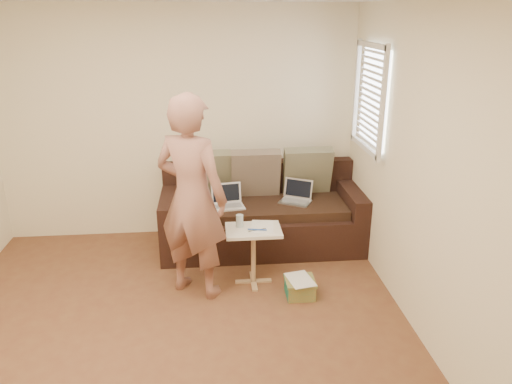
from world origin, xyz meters
TOP-DOWN VIEW (x-y plane):
  - floor at (0.00, 0.00)m, footprint 4.50×4.50m
  - wall_back at (0.00, 2.25)m, footprint 4.00×0.00m
  - wall_right at (2.00, 0.00)m, footprint 0.00×4.50m
  - window_blinds at (1.95, 1.50)m, footprint 0.12×0.88m
  - sofa at (0.90, 1.77)m, footprint 2.20×0.95m
  - pillow_left at (0.30, 2.01)m, footprint 0.55×0.29m
  - pillow_mid at (0.85, 1.98)m, footprint 0.55×0.27m
  - pillow_right at (1.45, 2.02)m, footprint 0.55×0.28m
  - laptop_silver at (1.27, 1.73)m, footprint 0.40×0.36m
  - laptop_white at (0.53, 1.65)m, footprint 0.36×0.29m
  - person at (0.17, 0.86)m, footprint 0.83×0.75m
  - side_table at (0.73, 0.95)m, footprint 0.52×0.37m
  - drinking_glass at (0.61, 1.02)m, footprint 0.07×0.07m
  - scissors at (0.76, 0.91)m, footprint 0.20×0.15m
  - paper_on_table at (0.82, 1.00)m, footprint 0.25×0.33m
  - striped_box at (1.14, 0.67)m, footprint 0.27×0.27m

SIDE VIEW (x-z plane):
  - floor at x=0.00m, z-range 0.00..0.00m
  - striped_box at x=1.14m, z-range 0.00..0.17m
  - side_table at x=0.73m, z-range 0.00..0.57m
  - sofa at x=0.90m, z-range 0.00..0.85m
  - laptop_silver at x=1.27m, z-range 0.41..0.63m
  - laptop_white at x=0.53m, z-range 0.40..0.64m
  - paper_on_table at x=0.82m, z-range 0.57..0.58m
  - scissors at x=0.76m, z-range 0.57..0.59m
  - drinking_glass at x=0.61m, z-range 0.57..0.69m
  - pillow_left at x=0.30m, z-range 0.51..1.07m
  - pillow_mid at x=0.85m, z-range 0.51..1.07m
  - pillow_right at x=1.45m, z-range 0.51..1.07m
  - person at x=0.17m, z-range 0.00..1.89m
  - wall_back at x=0.00m, z-range -0.70..3.30m
  - wall_right at x=2.00m, z-range -0.95..3.55m
  - window_blinds at x=1.95m, z-range 1.16..2.24m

